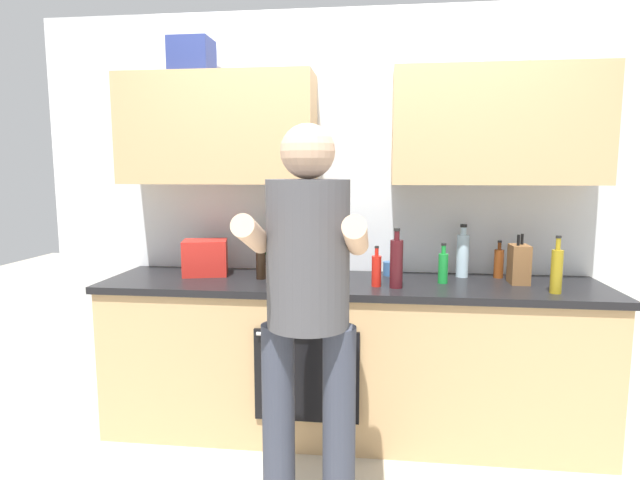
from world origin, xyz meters
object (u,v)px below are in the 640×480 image
at_px(person_standing, 308,296).
at_px(bottle_water, 463,254).
at_px(bottle_hotsauce, 376,270).
at_px(cup_tea, 389,269).
at_px(bottle_soy, 261,257).
at_px(cup_stoneware, 272,275).
at_px(bottle_wine, 396,263).
at_px(bottle_soda, 443,267).
at_px(bottle_vinegar, 499,263).
at_px(grocery_bag_crisps, 205,257).
at_px(knife_block, 519,264).
at_px(bottle_syrup, 333,256).
at_px(potted_herb, 280,249).
at_px(bottle_oil, 557,270).

distance_m(person_standing, bottle_water, 1.30).
relative_size(bottle_hotsauce, cup_tea, 2.68).
xyz_separation_m(bottle_soy, cup_stoneware, (0.09, -0.09, -0.09)).
xyz_separation_m(bottle_wine, bottle_soy, (-0.78, 0.14, -0.00)).
distance_m(bottle_wine, bottle_soda, 0.31).
bearing_deg(bottle_vinegar, cup_tea, -179.44).
relative_size(person_standing, grocery_bag_crisps, 6.61).
relative_size(bottle_vinegar, bottle_water, 0.70).
xyz_separation_m(bottle_soda, knife_block, (0.42, 0.04, 0.02)).
distance_m(person_standing, bottle_syrup, 0.85).
bearing_deg(potted_herb, person_standing, -72.42).
xyz_separation_m(bottle_vinegar, bottle_soda, (-0.34, -0.19, 0.00)).
bearing_deg(bottle_vinegar, bottle_hotsauce, -156.17).
relative_size(bottle_soy, cup_tea, 3.57).
bearing_deg(bottle_soy, bottle_syrup, 0.10).
distance_m(bottle_hotsauce, bottle_syrup, 0.28).
bearing_deg(bottle_syrup, bottle_vinegar, 11.74).
distance_m(person_standing, grocery_bag_crisps, 1.20).
relative_size(bottle_hotsauce, knife_block, 0.80).
bearing_deg(bottle_soda, potted_herb, 171.99).
height_order(bottle_syrup, bottle_wine, bottle_syrup).
distance_m(cup_tea, knife_block, 0.73).
height_order(bottle_wine, bottle_water, bottle_wine).
bearing_deg(bottle_vinegar, knife_block, -62.70).
bearing_deg(cup_tea, bottle_wine, -84.82).
xyz_separation_m(person_standing, bottle_oil, (1.19, 0.68, 0.01)).
height_order(bottle_syrup, bottle_oil, bottle_syrup).
height_order(bottle_oil, cup_stoneware, bottle_oil).
bearing_deg(cup_tea, bottle_soda, -31.82).
distance_m(person_standing, cup_stoneware, 0.82).
distance_m(person_standing, cup_tea, 1.10).
distance_m(bottle_soy, bottle_soda, 1.04).
bearing_deg(knife_block, bottle_water, 152.56).
bearing_deg(bottle_vinegar, bottle_wine, -151.03).
relative_size(bottle_wine, bottle_oil, 1.08).
xyz_separation_m(bottle_hotsauce, bottle_soda, (0.37, 0.13, 0.00)).
height_order(bottle_hotsauce, potted_herb, potted_herb).
xyz_separation_m(bottle_oil, bottle_water, (-0.42, 0.37, 0.01)).
height_order(bottle_wine, cup_stoneware, bottle_wine).
height_order(bottle_soy, grocery_bag_crisps, bottle_soy).
bearing_deg(bottle_soda, bottle_soy, -179.35).
distance_m(bottle_water, cup_tea, 0.44).
height_order(bottle_hotsauce, bottle_vinegar, bottle_hotsauce).
height_order(bottle_hotsauce, cup_tea, bottle_hotsauce).
distance_m(knife_block, grocery_bag_crisps, 1.83).
xyz_separation_m(cup_tea, knife_block, (0.72, -0.14, 0.07)).
xyz_separation_m(bottle_soda, potted_herb, (-0.96, 0.13, 0.06)).
bearing_deg(potted_herb, bottle_oil, -11.70).
distance_m(bottle_syrup, bottle_oil, 1.18).
distance_m(bottle_hotsauce, bottle_vinegar, 0.78).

